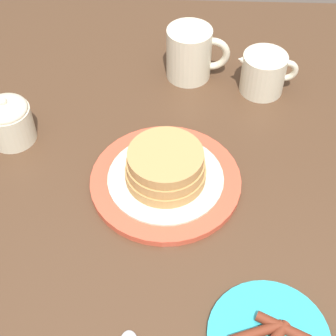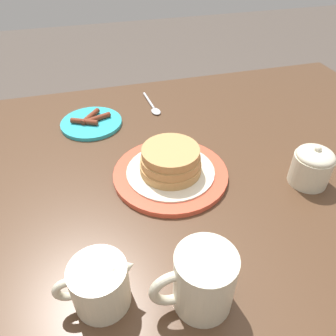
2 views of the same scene
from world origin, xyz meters
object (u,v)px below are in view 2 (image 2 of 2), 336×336
at_px(coffee_mug, 202,281).
at_px(creamer_pitcher, 100,284).
at_px(spoon, 153,107).
at_px(sugar_bowl, 312,166).
at_px(pancake_plate, 171,167).
at_px(side_plate_bacon, 91,122).

xyz_separation_m(coffee_mug, creamer_pitcher, (0.14, -0.04, -0.01)).
bearing_deg(coffee_mug, spoon, -96.80).
height_order(creamer_pitcher, sugar_bowl, sugar_bowl).
distance_m(coffee_mug, creamer_pitcher, 0.14).
bearing_deg(sugar_bowl, coffee_mug, 31.68).
bearing_deg(creamer_pitcher, pancake_plate, -125.21).
bearing_deg(coffee_mug, sugar_bowl, -148.32).
distance_m(side_plate_bacon, sugar_bowl, 0.55).
relative_size(side_plate_bacon, spoon, 1.16).
height_order(side_plate_bacon, sugar_bowl, sugar_bowl).
bearing_deg(side_plate_bacon, sugar_bowl, 139.93).
distance_m(pancake_plate, coffee_mug, 0.29).
bearing_deg(spoon, coffee_mug, 83.20).
bearing_deg(spoon, pancake_plate, 83.60).
height_order(side_plate_bacon, creamer_pitcher, creamer_pitcher).
distance_m(creamer_pitcher, sugar_bowl, 0.47).
bearing_deg(creamer_pitcher, sugar_bowl, -161.28).
bearing_deg(coffee_mug, pancake_plate, -97.21).
distance_m(creamer_pitcher, spoon, 0.59).
bearing_deg(pancake_plate, spoon, -96.40).
distance_m(side_plate_bacon, creamer_pitcher, 0.51).
xyz_separation_m(creamer_pitcher, sugar_bowl, (-0.45, -0.15, 0.00)).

